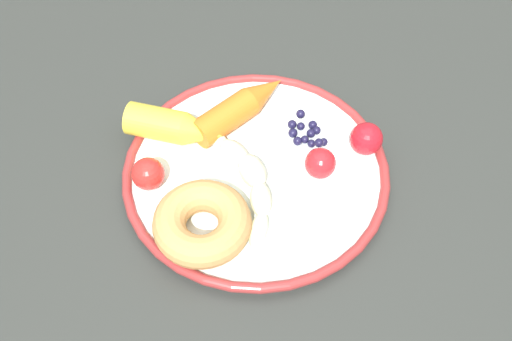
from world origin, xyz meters
The scene contains 10 objects.
dining_table centered at (0.00, 0.00, 0.67)m, with size 0.93×0.90×0.77m.
plate centered at (0.02, -0.04, 0.78)m, with size 0.32×0.32×0.02m.
banana centered at (0.03, -0.05, 0.80)m, with size 0.18×0.10×0.03m.
carrot_orange centered at (-0.07, -0.05, 0.80)m, with size 0.12×0.13×0.04m.
carrot_yellow centered at (-0.04, -0.13, 0.80)m, with size 0.07×0.13×0.04m.
donut centered at (0.10, -0.10, 0.80)m, with size 0.11×0.11×0.04m, color tan.
blueberry_pile centered at (-0.03, 0.03, 0.79)m, with size 0.06×0.05×0.02m.
tomato_near centered at (0.03, -0.16, 0.80)m, with size 0.04×0.04×0.04m, color red.
tomato_mid centered at (0.02, 0.04, 0.80)m, with size 0.04×0.04×0.04m, color red.
tomato_far centered at (-0.01, 0.10, 0.80)m, with size 0.04×0.04×0.04m, color red.
Camera 1 is at (0.46, -0.05, 1.38)m, focal length 43.23 mm.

